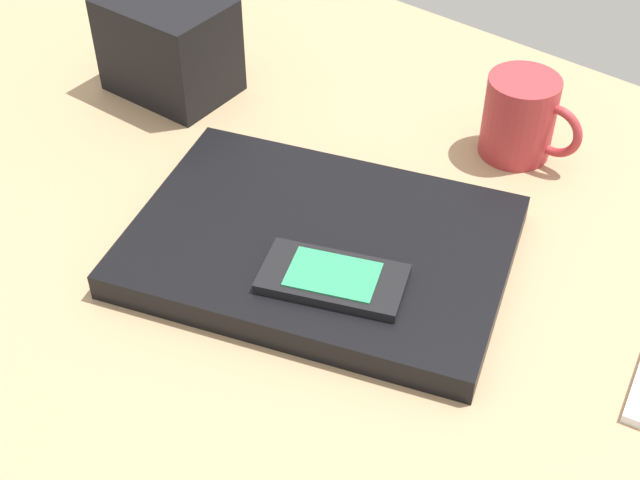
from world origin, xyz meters
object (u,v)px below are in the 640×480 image
(desk_organizer, at_px, (169,46))
(coffee_mug, at_px, (521,118))
(cell_phone_on_laptop, at_px, (333,278))
(laptop_closed, at_px, (320,246))

(desk_organizer, xyz_separation_m, coffee_mug, (0.36, 0.13, -0.01))
(cell_phone_on_laptop, height_order, desk_organizer, desk_organizer)
(laptop_closed, relative_size, desk_organizer, 2.48)
(desk_organizer, height_order, coffee_mug, desk_organizer)
(desk_organizer, bearing_deg, cell_phone_on_laptop, -26.24)
(cell_phone_on_laptop, distance_m, desk_organizer, 0.38)
(cell_phone_on_laptop, xyz_separation_m, coffee_mug, (0.01, 0.29, 0.01))
(coffee_mug, bearing_deg, laptop_closed, -103.29)
(laptop_closed, xyz_separation_m, coffee_mug, (0.06, 0.25, 0.03))
(cell_phone_on_laptop, relative_size, coffee_mug, 1.28)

